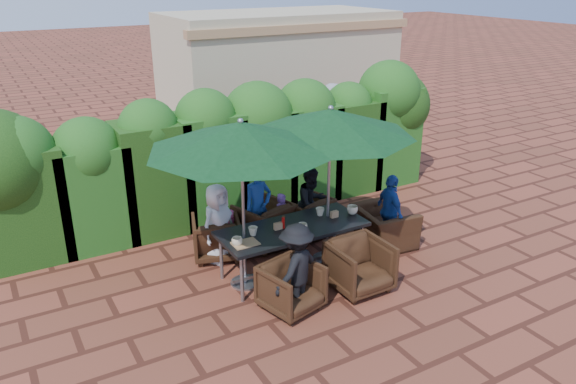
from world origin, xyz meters
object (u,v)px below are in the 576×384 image
chair_far_right (305,214)px  chair_end_right (384,220)px  umbrella_left (241,137)px  umbrella_right (330,122)px  dining_table (293,232)px  chair_far_left (216,235)px  chair_far_mid (264,222)px  chair_near_left (291,285)px  chair_near_right (360,264)px

chair_far_right → chair_end_right: size_ratio=0.80×
umbrella_left → chair_far_right: 2.60m
chair_end_right → umbrella_right: bearing=96.9°
dining_table → chair_far_left: bearing=127.4°
dining_table → umbrella_left: size_ratio=0.86×
umbrella_right → chair_end_right: size_ratio=2.59×
chair_far_mid → chair_far_left: bearing=-16.3°
dining_table → chair_near_left: size_ratio=3.03×
chair_far_left → chair_near_right: 2.34m
dining_table → chair_far_right: size_ratio=2.86×
chair_far_left → chair_far_mid: bearing=-161.3°
dining_table → chair_end_right: 1.81m
chair_far_mid → dining_table: bearing=69.9°
chair_far_mid → chair_far_right: bearing=160.2°
umbrella_left → chair_near_right: 2.44m
chair_far_mid → chair_far_right: chair_far_mid is taller
dining_table → chair_near_left: (-0.51, -0.84, -0.31)m
chair_end_right → chair_far_right: bearing=53.1°
chair_far_left → chair_end_right: (2.57, -0.95, 0.05)m
chair_near_right → chair_end_right: size_ratio=0.83×
dining_table → chair_far_mid: size_ratio=2.70×
umbrella_left → chair_end_right: bearing=0.5°
umbrella_left → umbrella_right: bearing=0.9°
dining_table → chair_far_left: size_ratio=2.96×
dining_table → chair_far_right: bearing=50.2°
chair_far_right → chair_near_right: bearing=68.1°
umbrella_right → dining_table: bearing=-173.6°
umbrella_left → umbrella_right: 1.42m
dining_table → chair_far_mid: chair_far_mid is taller
umbrella_left → chair_far_mid: (0.82, 0.98, -1.81)m
umbrella_left → chair_near_right: umbrella_left is taller
chair_far_left → chair_near_left: bearing=116.7°
chair_near_right → chair_far_left: bearing=125.6°
chair_near_left → chair_near_right: 1.10m
dining_table → chair_far_mid: 1.07m
chair_far_mid → chair_near_right: bearing=88.7°
chair_near_left → chair_end_right: size_ratio=0.76×
umbrella_left → umbrella_right: same height
chair_far_right → dining_table: bearing=35.6°
chair_far_mid → chair_near_left: (-0.57, -1.87, -0.04)m
umbrella_left → dining_table: bearing=-3.9°
umbrella_left → chair_far_mid: size_ratio=3.14×
chair_far_right → chair_near_left: size_ratio=1.06×
chair_near_left → chair_near_right: chair_near_right is taller
chair_far_right → chair_far_left: bearing=-15.8°
chair_far_mid → chair_near_right: chair_far_mid is taller
umbrella_right → chair_far_mid: 2.13m
dining_table → umbrella_right: umbrella_right is taller
umbrella_left → chair_end_right: size_ratio=2.67×
chair_far_mid → chair_near_left: size_ratio=1.12×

